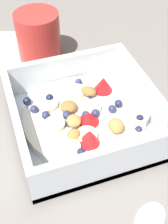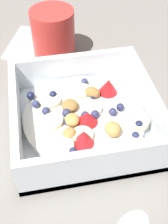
# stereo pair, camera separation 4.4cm
# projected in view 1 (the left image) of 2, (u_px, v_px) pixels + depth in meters

# --- Properties ---
(ground_plane) EXTENTS (2.40, 2.40, 0.00)m
(ground_plane) POSITION_uv_depth(u_px,v_px,m) (79.00, 131.00, 0.45)
(ground_plane) COLOR gray
(fruit_bowl) EXTENTS (0.20, 0.20, 0.06)m
(fruit_bowl) POSITION_uv_depth(u_px,v_px,m) (85.00, 117.00, 0.44)
(fruit_bowl) COLOR white
(fruit_bowl) RESTS_ON ground
(coffee_mug) EXTENTS (0.11, 0.08, 0.09)m
(coffee_mug) POSITION_uv_depth(u_px,v_px,m) (38.00, 36.00, 0.55)
(coffee_mug) COLOR red
(coffee_mug) RESTS_ON ground
(folded_napkin) EXTENTS (0.16, 0.16, 0.01)m
(folded_napkin) POSITION_uv_depth(u_px,v_px,m) (24.00, 48.00, 0.60)
(folded_napkin) COLOR white
(folded_napkin) RESTS_ON ground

